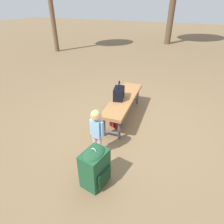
% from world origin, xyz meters
% --- Properties ---
extents(ground_plane, '(40.00, 40.00, 0.00)m').
position_xyz_m(ground_plane, '(0.00, 0.00, 0.00)').
color(ground_plane, brown).
rests_on(ground_plane, ground).
extents(park_bench, '(1.62, 0.47, 0.45)m').
position_xyz_m(park_bench, '(-0.32, -0.14, 0.39)').
color(park_bench, '#9E6B3D').
rests_on(park_bench, ground).
extents(handbag, '(0.35, 0.24, 0.37)m').
position_xyz_m(handbag, '(-0.26, -0.22, 0.58)').
color(handbag, black).
rests_on(handbag, park_bench).
extents(child_standing, '(0.16, 0.22, 0.80)m').
position_xyz_m(child_standing, '(0.86, -0.15, 0.53)').
color(child_standing, '#E5B2C6').
rests_on(child_standing, ground).
extents(backpack_large, '(0.39, 0.35, 0.59)m').
position_xyz_m(backpack_large, '(1.36, 0.06, 0.29)').
color(backpack_large, '#1E4C2D').
rests_on(backpack_large, ground).
extents(backpack_small, '(0.22, 0.24, 0.33)m').
position_xyz_m(backpack_small, '(0.03, -0.17, 0.16)').
color(backpack_small, maroon).
rests_on(backpack_small, ground).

